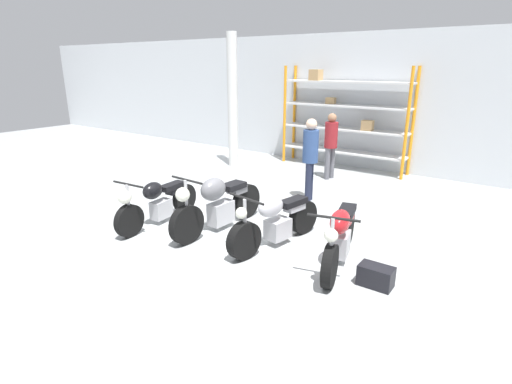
# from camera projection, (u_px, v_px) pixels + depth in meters

# --- Properties ---
(ground_plane) EXTENTS (30.00, 30.00, 0.00)m
(ground_plane) POSITION_uv_depth(u_px,v_px,m) (242.00, 238.00, 6.68)
(ground_plane) COLOR #B2B7B7
(back_wall) EXTENTS (30.00, 0.08, 3.60)m
(back_wall) POSITION_uv_depth(u_px,v_px,m) (374.00, 103.00, 10.64)
(back_wall) COLOR silver
(back_wall) RESTS_ON ground_plane
(shelving_rack) EXTENTS (3.56, 0.63, 2.74)m
(shelving_rack) POSITION_uv_depth(u_px,v_px,m) (344.00, 116.00, 10.83)
(shelving_rack) COLOR orange
(shelving_rack) RESTS_ON ground_plane
(support_pillar) EXTENTS (0.28, 0.28, 3.60)m
(support_pillar) POSITION_uv_depth(u_px,v_px,m) (233.00, 102.00, 10.94)
(support_pillar) COLOR silver
(support_pillar) RESTS_ON ground_plane
(motorcycle_black) EXTENTS (0.67, 1.96, 0.92)m
(motorcycle_black) POSITION_uv_depth(u_px,v_px,m) (157.00, 202.00, 7.15)
(motorcycle_black) COLOR black
(motorcycle_black) RESTS_ON ground_plane
(motorcycle_grey) EXTENTS (0.68, 2.14, 1.07)m
(motorcycle_grey) POSITION_uv_depth(u_px,v_px,m) (217.00, 204.00, 6.86)
(motorcycle_grey) COLOR black
(motorcycle_grey) RESTS_ON ground_plane
(motorcycle_silver) EXTENTS (0.70, 1.95, 0.95)m
(motorcycle_silver) POSITION_uv_depth(u_px,v_px,m) (276.00, 221.00, 6.30)
(motorcycle_silver) COLOR black
(motorcycle_silver) RESTS_ON ground_plane
(motorcycle_red) EXTENTS (0.81, 2.01, 0.95)m
(motorcycle_red) POSITION_uv_depth(u_px,v_px,m) (340.00, 235.00, 5.74)
(motorcycle_red) COLOR black
(motorcycle_red) RESTS_ON ground_plane
(person_browsing) EXTENTS (0.39, 0.39, 1.74)m
(person_browsing) POSITION_uv_depth(u_px,v_px,m) (310.00, 153.00, 8.19)
(person_browsing) COLOR #1E2338
(person_browsing) RESTS_ON ground_plane
(person_near_rack) EXTENTS (0.38, 0.38, 1.64)m
(person_near_rack) POSITION_uv_depth(u_px,v_px,m) (331.00, 141.00, 9.88)
(person_near_rack) COLOR #595960
(person_near_rack) RESTS_ON ground_plane
(toolbox) EXTENTS (0.44, 0.26, 0.28)m
(toolbox) POSITION_uv_depth(u_px,v_px,m) (376.00, 276.00, 5.18)
(toolbox) COLOR black
(toolbox) RESTS_ON ground_plane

